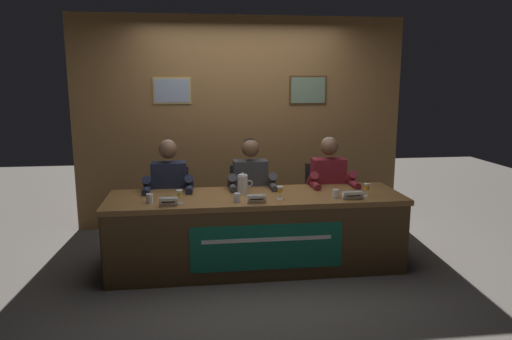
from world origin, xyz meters
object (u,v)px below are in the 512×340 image
object	(u,v)px
nameplate_left	(168,202)
panelist_center	(251,187)
conference_table	(258,221)
chair_left	(171,210)
juice_glass_center	(280,190)
juice_glass_left	(179,194)
chair_right	(324,205)
panelist_left	(169,190)
nameplate_center	(257,199)
water_pitcher_central	(243,184)
panelist_right	(330,185)
chair_center	(249,208)
nameplate_right	(353,195)
water_cup_center	(237,198)
juice_glass_right	(367,187)
water_cup_left	(150,199)
water_cup_right	(336,194)

from	to	relation	value
nameplate_left	panelist_center	world-z (taller)	panelist_center
conference_table	chair_left	world-z (taller)	chair_left
panelist_center	juice_glass_center	xyz separation A→B (m)	(0.20, -0.58, 0.10)
juice_glass_left	chair_right	world-z (taller)	chair_right
panelist_left	nameplate_center	world-z (taller)	panelist_left
nameplate_left	chair_right	distance (m)	1.93
water_pitcher_central	panelist_right	bearing A→B (deg)	17.23
water_pitcher_central	chair_center	bearing A→B (deg)	76.51
juice_glass_left	chair_center	distance (m)	1.15
juice_glass_center	panelist_right	world-z (taller)	panelist_right
panelist_right	panelist_left	bearing A→B (deg)	180.00
conference_table	nameplate_right	world-z (taller)	nameplate_right
nameplate_left	juice_glass_center	world-z (taller)	juice_glass_center
nameplate_center	nameplate_right	distance (m)	0.92
juice_glass_left	panelist_right	xyz separation A→B (m)	(1.59, 0.61, -0.10)
nameplate_left	nameplate_center	bearing A→B (deg)	-0.25
nameplate_left	panelist_right	size ratio (longest dim) A/B	0.13
nameplate_center	panelist_right	distance (m)	1.13
water_cup_center	juice_glass_right	world-z (taller)	juice_glass_right
nameplate_left	chair_center	distance (m)	1.26
panelist_center	water_cup_center	bearing A→B (deg)	-108.13
chair_left	panelist_left	xyz separation A→B (m)	(0.00, -0.20, 0.28)
chair_center	juice_glass_left	bearing A→B (deg)	-132.15
juice_glass_center	juice_glass_right	xyz separation A→B (m)	(0.86, 0.02, 0.00)
panelist_right	nameplate_center	bearing A→B (deg)	-142.27
chair_center	panelist_center	distance (m)	0.34
juice_glass_left	nameplate_right	world-z (taller)	juice_glass_left
panelist_right	conference_table	bearing A→B (deg)	-149.86
water_cup_left	water_pitcher_central	distance (m)	0.92
conference_table	juice_glass_center	xyz separation A→B (m)	(0.20, -0.08, 0.32)
panelist_center	panelist_right	bearing A→B (deg)	0.00
juice_glass_center	juice_glass_left	bearing A→B (deg)	-178.27
nameplate_right	juice_glass_right	distance (m)	0.22
chair_left	water_cup_right	bearing A→B (deg)	-26.81
panelist_center	nameplate_right	xyz separation A→B (m)	(0.88, -0.68, 0.05)
chair_center	juice_glass_right	distance (m)	1.36
water_cup_left	water_cup_center	world-z (taller)	same
juice_glass_right	water_cup_center	bearing A→B (deg)	-176.89
juice_glass_right	panelist_center	bearing A→B (deg)	151.92
panelist_center	nameplate_right	size ratio (longest dim) A/B	6.22
nameplate_center	chair_center	bearing A→B (deg)	87.83
conference_table	chair_left	bearing A→B (deg)	140.93
chair_right	panelist_right	world-z (taller)	panelist_right
chair_left	juice_glass_center	xyz separation A→B (m)	(1.06, -0.78, 0.38)
chair_left	chair_right	distance (m)	1.72
nameplate_right	panelist_center	bearing A→B (deg)	142.42
water_cup_left	nameplate_right	distance (m)	1.89
conference_table	water_pitcher_central	bearing A→B (deg)	122.06
juice_glass_left	water_cup_center	bearing A→B (deg)	-2.70
chair_left	nameplate_left	bearing A→B (deg)	-88.05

